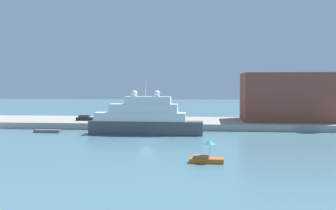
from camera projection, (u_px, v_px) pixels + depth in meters
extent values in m
plane|color=slate|center=(147.00, 141.00, 71.39)|extent=(400.00, 400.00, 0.00)
cube|color=gray|center=(163.00, 123.00, 97.39)|extent=(110.00, 20.41, 1.51)
cube|color=#4C4C51|center=(146.00, 128.00, 80.38)|extent=(23.71, 3.55, 2.82)
cube|color=white|center=(140.00, 117.00, 80.38)|extent=(18.97, 3.26, 1.77)
cube|color=white|center=(144.00, 108.00, 80.21)|extent=(14.23, 2.98, 1.80)
cube|color=white|center=(148.00, 100.00, 80.03)|extent=(9.48, 2.69, 1.56)
cylinder|color=silver|center=(146.00, 87.00, 79.94)|extent=(0.16, 0.16, 3.83)
sphere|color=white|center=(157.00, 93.00, 79.77)|extent=(1.27, 1.27, 1.27)
sphere|color=white|center=(134.00, 93.00, 80.23)|extent=(1.27, 1.27, 1.27)
cube|color=#C66019|center=(206.00, 161.00, 51.23)|extent=(4.55, 1.58, 0.64)
cube|color=#8C6647|center=(201.00, 156.00, 51.27)|extent=(2.00, 1.26, 0.45)
cylinder|color=#B2B2B2|center=(210.00, 151.00, 51.12)|extent=(0.06, 0.06, 1.89)
cone|color=teal|center=(210.00, 142.00, 51.06)|extent=(1.45, 1.45, 0.51)
cube|color=#595966|center=(47.00, 131.00, 83.85)|extent=(5.75, 1.51, 0.61)
cube|color=brown|center=(285.00, 97.00, 95.61)|extent=(21.07, 14.88, 11.75)
cube|color=black|center=(85.00, 119.00, 95.67)|extent=(4.26, 1.83, 0.79)
cube|color=#262D33|center=(84.00, 116.00, 95.65)|extent=(2.56, 1.65, 0.57)
cylinder|color=maroon|center=(98.00, 118.00, 93.27)|extent=(0.36, 0.36, 1.57)
sphere|color=tan|center=(98.00, 114.00, 93.22)|extent=(0.24, 0.24, 0.24)
cylinder|color=black|center=(148.00, 122.00, 88.90)|extent=(0.48, 0.48, 0.76)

